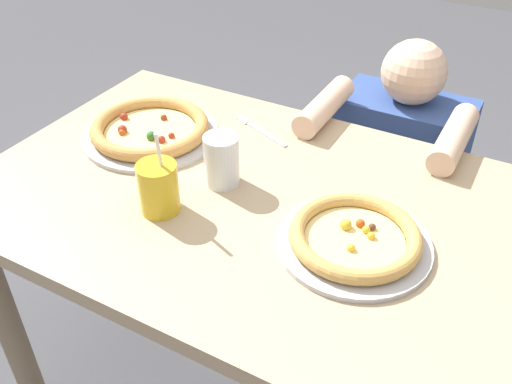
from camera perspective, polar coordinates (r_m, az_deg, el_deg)
The scene contains 7 objects.
dining_table at distance 1.36m, azimuth 1.04°, elevation -4.34°, with size 1.38×0.85×0.75m.
pizza_near at distance 1.17m, azimuth 9.89°, elevation -4.63°, with size 0.32×0.32×0.04m.
pizza_far at distance 1.54m, azimuth -10.61°, elevation 6.17°, with size 0.36×0.36×0.05m.
drink_cup_colored at distance 1.25m, azimuth -9.79°, elevation 0.43°, with size 0.09×0.09×0.21m.
water_cup_clear at distance 1.31m, azimuth -3.47°, elevation 3.29°, with size 0.08×0.08×0.12m.
fork at distance 1.55m, azimuth 0.28°, elevation 6.32°, with size 0.19×0.09×0.00m.
diner_seated at distance 1.94m, azimuth 13.57°, elevation 0.20°, with size 0.43×0.53×0.93m.
Camera 1 is at (0.47, -0.91, 1.53)m, focal length 39.73 mm.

